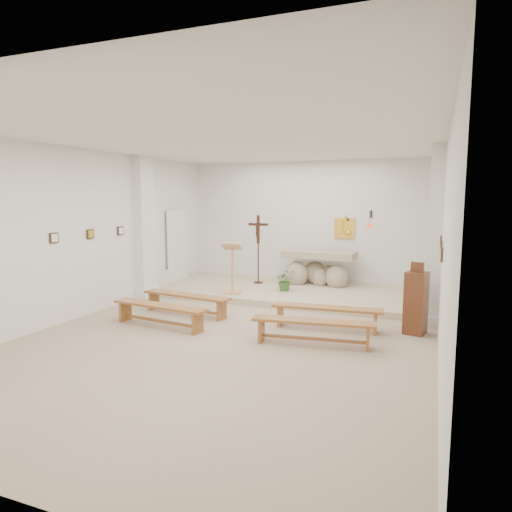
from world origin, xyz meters
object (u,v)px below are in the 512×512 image
at_px(bench_right_front, 327,312).
at_px(altar, 318,270).
at_px(donation_pedestal, 416,302).
at_px(bench_left_second, 160,310).
at_px(crucifix_stand, 258,244).
at_px(lectern, 232,268).
at_px(bench_right_second, 313,326).
at_px(bench_left_front, 186,299).

bearing_deg(bench_right_front, altar, 101.90).
xyz_separation_m(donation_pedestal, bench_right_front, (-1.58, -0.33, -0.26)).
distance_m(altar, bench_left_second, 5.02).
bearing_deg(bench_left_second, crucifix_stand, 91.77).
bearing_deg(donation_pedestal, bench_right_front, -153.13).
height_order(altar, bench_left_second, altar).
xyz_separation_m(lectern, donation_pedestal, (4.30, -1.34, -0.19)).
xyz_separation_m(crucifix_stand, bench_left_second, (-0.41, -4.19, -0.90)).
relative_size(altar, bench_right_second, 0.92).
xyz_separation_m(donation_pedestal, bench_left_front, (-4.62, -0.33, -0.26)).
bearing_deg(altar, bench_right_front, -71.42).
height_order(lectern, donation_pedestal, lectern).
height_order(altar, donation_pedestal, donation_pedestal).
relative_size(altar, bench_left_second, 0.92).
relative_size(altar, donation_pedestal, 1.46).
bearing_deg(crucifix_stand, bench_right_second, -54.81).
xyz_separation_m(lectern, crucifix_stand, (0.09, 1.51, 0.45)).
xyz_separation_m(donation_pedestal, bench_left_second, (-4.62, -1.34, -0.26)).
bearing_deg(lectern, crucifix_stand, 76.94).
bearing_deg(bench_left_front, bench_right_second, -11.22).
relative_size(altar, bench_left_front, 0.92).
bearing_deg(bench_right_front, bench_right_second, -94.54).
bearing_deg(bench_left_second, lectern, 90.61).
distance_m(bench_right_front, bench_left_second, 3.21).
bearing_deg(bench_right_front, lectern, 143.97).
relative_size(crucifix_stand, bench_right_second, 0.88).
xyz_separation_m(altar, bench_left_second, (-1.99, -4.60, -0.20)).
bearing_deg(bench_right_second, bench_left_second, 172.50).
height_order(lectern, bench_right_front, lectern).
height_order(crucifix_stand, bench_right_front, crucifix_stand).
bearing_deg(lectern, bench_right_front, -40.99).
relative_size(altar, bench_right_front, 0.93).
xyz_separation_m(altar, bench_right_second, (1.06, -4.60, -0.20)).
xyz_separation_m(bench_right_front, bench_right_second, (0.00, -1.02, 0.00)).
bearing_deg(lectern, altar, 39.29).
relative_size(bench_left_front, bench_right_second, 1.00).
height_order(lectern, bench_right_second, lectern).
bearing_deg(bench_right_second, lectern, 127.93).
bearing_deg(bench_right_second, bench_left_front, 154.06).
height_order(altar, crucifix_stand, crucifix_stand).
xyz_separation_m(altar, lectern, (-1.67, -1.91, 0.25)).
xyz_separation_m(bench_left_second, bench_right_second, (3.05, 0.00, 0.00)).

